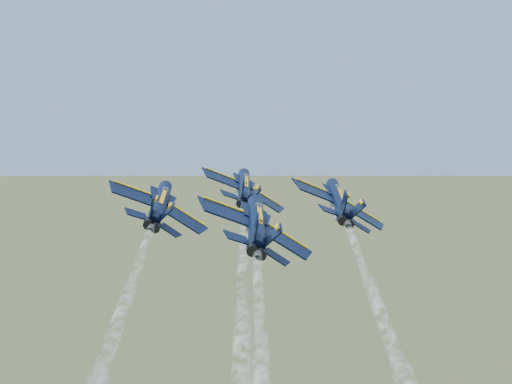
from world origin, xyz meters
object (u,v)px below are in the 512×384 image
(jet_left, at_px, (160,203))
(jet_right, at_px, (338,200))
(jet_lead, at_px, (244,187))
(jet_slot, at_px, (256,223))

(jet_left, bearing_deg, jet_right, 2.94)
(jet_lead, height_order, jet_right, same)
(jet_left, bearing_deg, jet_slot, -52.38)
(jet_right, xyz_separation_m, jet_slot, (-4.71, -18.81, 0.00))
(jet_right, bearing_deg, jet_slot, -126.28)
(jet_lead, bearing_deg, jet_left, -126.12)
(jet_left, bearing_deg, jet_lead, 53.88)
(jet_lead, bearing_deg, jet_slot, -89.94)
(jet_right, relative_size, jet_slot, 1.00)
(jet_left, height_order, jet_slot, same)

